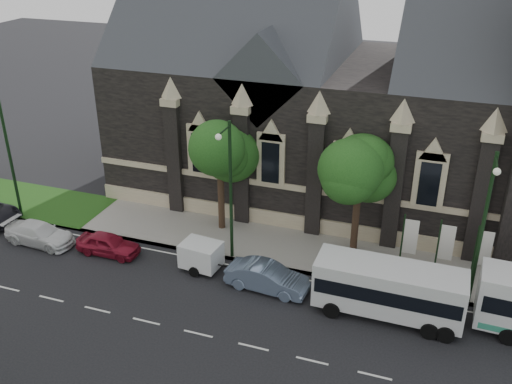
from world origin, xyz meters
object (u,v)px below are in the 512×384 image
at_px(tree_walk_left, 224,150).
at_px(street_lamp_mid, 229,185).
at_px(tree_walk_right, 364,167).
at_px(banner_flag_left, 407,240).
at_px(banner_flag_right, 480,252).
at_px(sedan, 267,277).
at_px(banner_flag_center, 443,246).
at_px(street_lamp_near, 484,224).
at_px(shuttle_bus, 389,288).
at_px(street_lamp_far, 7,152).
at_px(box_trailer, 201,255).
at_px(car_far_red, 108,244).
at_px(car_far_white, 40,234).

bearing_deg(tree_walk_left, street_lamp_mid, -63.53).
bearing_deg(tree_walk_right, banner_flag_left, -29.10).
height_order(banner_flag_left, banner_flag_right, same).
xyz_separation_m(banner_flag_left, sedan, (-7.20, -4.10, -1.60)).
xyz_separation_m(banner_flag_center, banner_flag_right, (2.00, 0.00, 0.00)).
xyz_separation_m(banner_flag_right, sedan, (-11.20, -4.10, -1.60)).
distance_m(street_lamp_near, sedan, 11.94).
xyz_separation_m(tree_walk_left, shuttle_bus, (11.66, -5.92, -4.01)).
bearing_deg(banner_flag_center, street_lamp_near, -48.07).
xyz_separation_m(tree_walk_right, street_lamp_far, (-23.21, -3.62, -0.71)).
bearing_deg(banner_flag_left, street_lamp_far, -175.85).
bearing_deg(sedan, tree_walk_right, -31.18).
bearing_deg(banner_flag_left, street_lamp_near, -27.18).
distance_m(street_lamp_mid, banner_flag_right, 14.67).
relative_size(shuttle_bus, box_trailer, 2.28).
bearing_deg(tree_walk_left, shuttle_bus, -26.92).
bearing_deg(street_lamp_near, street_lamp_far, 180.00).
distance_m(banner_flag_left, car_far_red, 18.30).
relative_size(street_lamp_near, street_lamp_far, 1.00).
distance_m(tree_walk_left, street_lamp_far, 14.67).
height_order(banner_flag_right, car_far_white, banner_flag_right).
height_order(street_lamp_far, car_far_red, street_lamp_far).
bearing_deg(banner_flag_center, tree_walk_left, 173.11).
bearing_deg(shuttle_bus, street_lamp_far, 175.41).
distance_m(street_lamp_near, car_far_white, 26.92).
bearing_deg(banner_flag_right, banner_flag_left, 180.00).
distance_m(street_lamp_far, banner_flag_left, 26.50).
height_order(street_lamp_mid, banner_flag_left, street_lamp_mid).
bearing_deg(shuttle_bus, car_far_white, -179.67).
xyz_separation_m(street_lamp_mid, banner_flag_left, (10.29, 1.91, -2.73)).
xyz_separation_m(street_lamp_far, car_far_white, (3.53, -2.24, -4.42)).
bearing_deg(box_trailer, banner_flag_center, 20.07).
relative_size(tree_walk_left, box_trailer, 2.25).
bearing_deg(street_lamp_near, street_lamp_mid, 180.00).
bearing_deg(banner_flag_left, car_far_white, -169.67).
height_order(tree_walk_right, street_lamp_far, street_lamp_far).
distance_m(street_lamp_near, car_far_red, 22.07).
bearing_deg(street_lamp_near, car_far_white, -175.17).
relative_size(banner_flag_center, car_far_white, 0.84).
bearing_deg(car_far_red, tree_walk_left, -46.88).
height_order(street_lamp_near, street_lamp_mid, same).
height_order(tree_walk_left, banner_flag_center, tree_walk_left).
xyz_separation_m(banner_flag_left, box_trailer, (-11.57, -3.47, -1.37)).
xyz_separation_m(banner_flag_center, box_trailer, (-13.57, -3.47, -1.37)).
bearing_deg(car_far_red, car_far_white, 93.63).
height_order(shuttle_bus, car_far_red, shuttle_bus).
bearing_deg(banner_flag_left, banner_flag_right, 0.00).
bearing_deg(tree_walk_right, box_trailer, -148.62).
height_order(tree_walk_right, street_lamp_mid, street_lamp_mid).
bearing_deg(street_lamp_mid, sedan, -35.39).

